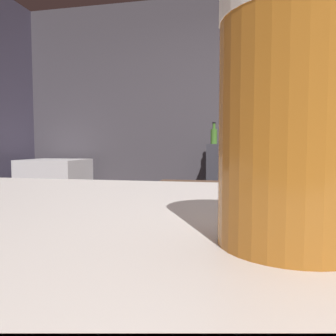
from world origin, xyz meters
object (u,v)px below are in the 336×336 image
object	(u,v)px
mini_fridge	(56,208)
bottle_soy	(230,134)
bottle_vinegar	(246,134)
bottle_olive_oil	(214,136)
bottle_hot_sauce	(295,135)
pint_glass_near	(292,120)
mixing_bowl	(273,183)

from	to	relation	value
mini_fridge	bottle_soy	distance (m)	1.95
bottle_vinegar	bottle_soy	bearing A→B (deg)	175.18
bottle_soy	bottle_vinegar	world-z (taller)	bottle_soy
bottle_soy	bottle_olive_oil	size ratio (longest dim) A/B	1.24
mini_fridge	bottle_hot_sauce	size ratio (longest dim) A/B	4.59
bottle_olive_oil	pint_glass_near	bearing A→B (deg)	-85.35
mini_fridge	bottle_soy	bearing A→B (deg)	6.16
bottle_hot_sauce	bottle_vinegar	bearing A→B (deg)	176.48
mini_fridge	bottle_hot_sauce	world-z (taller)	bottle_hot_sauce
bottle_vinegar	bottle_hot_sauce	bearing A→B (deg)	-3.52
bottle_soy	mixing_bowl	bearing A→B (deg)	-79.49
pint_glass_near	bottle_soy	xyz separation A→B (m)	(-0.09, 3.04, 0.11)
mini_fridge	bottle_olive_oil	distance (m)	1.80
bottle_vinegar	bottle_olive_oil	size ratio (longest dim) A/B	1.13
bottle_soy	bottle_olive_oil	distance (m)	0.16
pint_glass_near	bottle_olive_oil	xyz separation A→B (m)	(-0.25, 3.02, 0.09)
mini_fridge	bottle_olive_oil	bearing A→B (deg)	5.73
mixing_bowl	bottle_olive_oil	size ratio (longest dim) A/B	1.00
bottle_hot_sauce	mini_fridge	bearing A→B (deg)	-176.32
mini_fridge	bottle_hot_sauce	distance (m)	2.49
bottle_vinegar	mixing_bowl	bearing A→B (deg)	-85.58
bottle_hot_sauce	bottle_soy	world-z (taller)	bottle_soy
pint_glass_near	bottle_hot_sauce	world-z (taller)	bottle_hot_sauce
pint_glass_near	bottle_olive_oil	distance (m)	3.03
bottle_hot_sauce	bottle_soy	bearing A→B (deg)	176.15
mixing_bowl	bottle_hot_sauce	distance (m)	1.43
mixing_bowl	bottle_vinegar	world-z (taller)	bottle_vinegar
bottle_soy	bottle_olive_oil	bearing A→B (deg)	-169.36
bottle_hot_sauce	bottle_vinegar	world-z (taller)	bottle_vinegar
bottle_olive_oil	bottle_vinegar	bearing A→B (deg)	3.02
bottle_soy	bottle_vinegar	size ratio (longest dim) A/B	1.10
mini_fridge	bottle_soy	xyz separation A→B (m)	(1.78, 0.19, 0.77)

